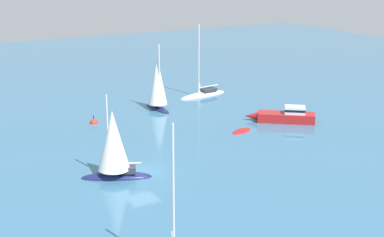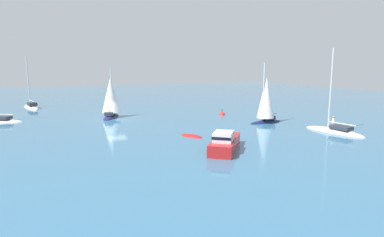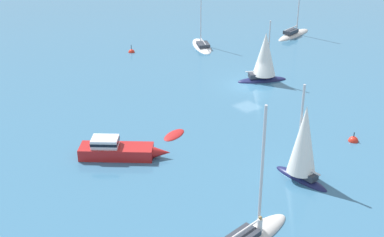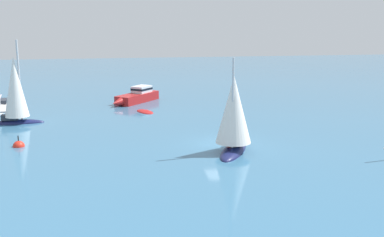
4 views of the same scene
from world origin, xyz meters
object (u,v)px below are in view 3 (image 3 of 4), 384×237
(ketch, at_px, (304,145))
(channel_buoy, at_px, (353,141))
(ketch_2, at_px, (264,60))
(mooring_buoy, at_px, (132,52))
(dinghy, at_px, (174,135))
(sailboat, at_px, (293,34))
(ketch_1, at_px, (251,236))
(cabin_cruiser, at_px, (118,150))
(yacht, at_px, (202,46))

(ketch, bearing_deg, channel_buoy, -82.82)
(ketch_2, bearing_deg, mooring_buoy, 135.67)
(ketch_2, xyz_separation_m, channel_buoy, (-15.68, 4.10, -2.51))
(dinghy, xyz_separation_m, channel_buoy, (-10.38, -11.95, 0.00))
(ketch_2, bearing_deg, channel_buoy, -78.84)
(sailboat, bearing_deg, channel_buoy, -141.02)
(ketch_1, bearing_deg, ketch, 12.95)
(cabin_cruiser, relative_size, sailboat, 0.73)
(dinghy, relative_size, sailboat, 0.33)
(ketch, relative_size, ketch_2, 1.09)
(ketch_1, bearing_deg, ketch_2, 36.10)
(ketch_1, bearing_deg, channel_buoy, 7.47)
(cabin_cruiser, xyz_separation_m, channel_buoy, (-9.84, -17.95, -0.67))
(ketch_1, height_order, mooring_buoy, ketch_1)
(ketch_1, xyz_separation_m, yacht, (34.99, -23.09, -0.05))
(cabin_cruiser, xyz_separation_m, sailboat, (16.68, -38.46, -0.52))
(yacht, xyz_separation_m, mooring_buoy, (3.53, 8.98, -0.11))
(ketch_1, bearing_deg, sailboat, 31.53)
(ketch, distance_m, channel_buoy, 9.08)
(ketch_1, relative_size, ketch_2, 1.31)
(cabin_cruiser, bearing_deg, ketch_2, 53.67)
(ketch_1, distance_m, sailboat, 48.51)
(yacht, height_order, ketch_2, yacht)
(cabin_cruiser, distance_m, ketch, 15.02)
(cabin_cruiser, relative_size, dinghy, 2.21)
(ketch, bearing_deg, dinghy, 12.83)
(dinghy, bearing_deg, sailboat, 3.03)
(dinghy, xyz_separation_m, sailboat, (16.14, -32.46, 0.16))
(ketch, relative_size, sailboat, 0.87)
(yacht, distance_m, ketch_2, 14.92)
(sailboat, xyz_separation_m, channel_buoy, (-26.53, 20.51, -0.15))
(mooring_buoy, bearing_deg, sailboat, -107.43)
(ketch, bearing_deg, ketch_1, 108.19)
(ketch, distance_m, dinghy, 12.80)
(ketch, bearing_deg, ketch_2, -39.44)
(yacht, xyz_separation_m, ketch_2, (-14.52, 2.46, 2.39))
(ketch_1, distance_m, yacht, 41.92)
(cabin_cruiser, bearing_deg, channel_buoy, 10.10)
(cabin_cruiser, height_order, sailboat, sailboat)
(ketch_2, distance_m, channel_buoy, 16.40)
(ketch, xyz_separation_m, dinghy, (11.97, 3.49, -2.90))
(channel_buoy, bearing_deg, ketch_1, 106.13)
(channel_buoy, xyz_separation_m, mooring_buoy, (33.73, 2.43, 0.00))
(cabin_cruiser, height_order, ketch_2, ketch_2)
(mooring_buoy, bearing_deg, cabin_cruiser, 146.99)
(ketch, height_order, ketch_2, ketch)
(dinghy, relative_size, yacht, 0.33)
(cabin_cruiser, xyz_separation_m, yacht, (20.36, -24.50, -0.56))
(ketch_2, bearing_deg, cabin_cruiser, -139.38)
(ketch_1, relative_size, yacht, 1.04)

